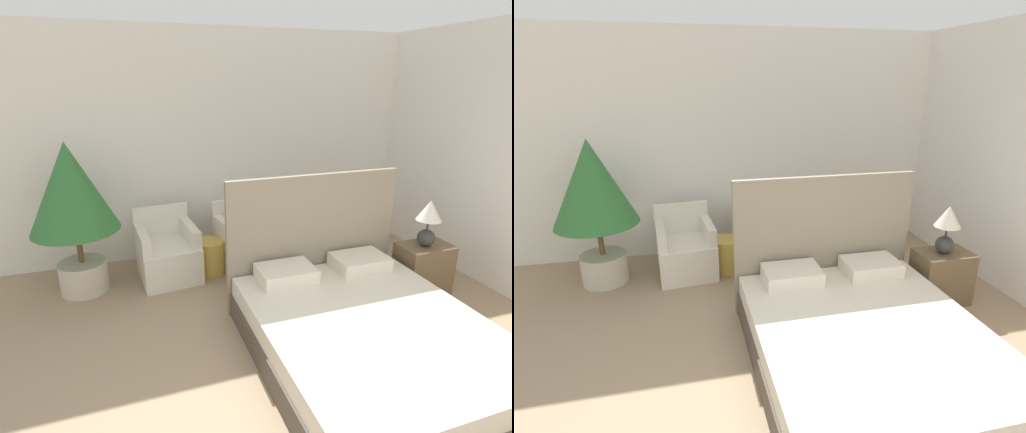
% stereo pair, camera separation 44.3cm
% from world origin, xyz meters
% --- Properties ---
extents(wall_back, '(10.00, 0.06, 2.90)m').
position_xyz_m(wall_back, '(0.00, 4.20, 1.45)').
color(wall_back, white).
rests_on(wall_back, ground_plane).
extents(bed, '(1.85, 2.22, 1.40)m').
position_xyz_m(bed, '(0.41, 1.49, 0.26)').
color(bed, '#4C4238').
rests_on(bed, ground_plane).
extents(armchair_near_window_left, '(0.73, 0.78, 0.81)m').
position_xyz_m(armchair_near_window_left, '(-0.98, 3.52, 0.27)').
color(armchair_near_window_left, silver).
rests_on(armchair_near_window_left, ground_plane).
extents(armchair_near_window_right, '(0.75, 0.80, 0.81)m').
position_xyz_m(armchair_near_window_right, '(0.01, 3.52, 0.27)').
color(armchair_near_window_right, silver).
rests_on(armchair_near_window_right, ground_plane).
extents(potted_palm, '(0.92, 0.92, 1.69)m').
position_xyz_m(potted_palm, '(-1.93, 3.48, 1.10)').
color(potted_palm, beige).
rests_on(potted_palm, ground_plane).
extents(nightstand, '(0.56, 0.38, 0.57)m').
position_xyz_m(nightstand, '(1.66, 2.23, 0.28)').
color(nightstand, brown).
rests_on(nightstand, ground_plane).
extents(table_lamp, '(0.26, 0.26, 0.51)m').
position_xyz_m(table_lamp, '(1.64, 2.22, 0.88)').
color(table_lamp, '#333333').
rests_on(table_lamp, nightstand).
extents(side_table, '(0.38, 0.38, 0.42)m').
position_xyz_m(side_table, '(-0.48, 3.47, 0.21)').
color(side_table, gold).
rests_on(side_table, ground_plane).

